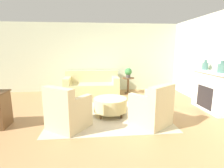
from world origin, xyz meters
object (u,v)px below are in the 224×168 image
at_px(armchair_right, 152,109).
at_px(vase_mantel_near, 205,66).
at_px(couch, 92,85).
at_px(vase_mantel_far, 222,68).
at_px(potted_plant_on_side_table, 128,72).
at_px(ottoman_table, 110,104).
at_px(side_table, 128,83).
at_px(armchair_left, 67,112).

bearing_deg(armchair_right, vase_mantel_near, 30.80).
distance_m(couch, armchair_right, 3.52).
bearing_deg(vase_mantel_far, potted_plant_on_side_table, 127.82).
bearing_deg(ottoman_table, side_table, 68.23).
relative_size(armchair_right, potted_plant_on_side_table, 2.76).
xyz_separation_m(ottoman_table, side_table, (0.92, 2.31, 0.13)).
xyz_separation_m(couch, potted_plant_on_side_table, (1.45, -0.18, 0.54)).
bearing_deg(armchair_left, ottoman_table, 34.85).
height_order(couch, vase_mantel_far, vase_mantel_far).
bearing_deg(vase_mantel_near, couch, 149.32).
bearing_deg(vase_mantel_far, ottoman_table, 175.45).
bearing_deg(couch, side_table, -7.21).
height_order(couch, armchair_left, armchair_left).
bearing_deg(armchair_left, potted_plant_on_side_table, 57.26).
distance_m(armchair_left, vase_mantel_far, 4.04).
relative_size(ottoman_table, vase_mantel_far, 2.79).
relative_size(couch, side_table, 3.34).
bearing_deg(vase_mantel_near, potted_plant_on_side_table, 136.91).
xyz_separation_m(side_table, vase_mantel_far, (1.97, -2.54, 0.84)).
bearing_deg(side_table, armchair_left, -122.74).
bearing_deg(couch, ottoman_table, -78.15).
relative_size(armchair_left, armchair_right, 1.00).
xyz_separation_m(vase_mantel_far, potted_plant_on_side_table, (-1.97, 2.54, -0.42)).
xyz_separation_m(couch, armchair_left, (-0.50, -3.20, 0.07)).
relative_size(armchair_right, vase_mantel_far, 3.34).
xyz_separation_m(side_table, vase_mantel_near, (1.97, -1.85, 0.83)).
bearing_deg(vase_mantel_near, armchair_right, -149.20).
height_order(couch, vase_mantel_near, vase_mantel_near).
distance_m(armchair_left, potted_plant_on_side_table, 3.62).
bearing_deg(armchair_left, vase_mantel_far, 6.98).
height_order(couch, ottoman_table, couch).
xyz_separation_m(armchair_left, armchair_right, (1.94, 0.00, 0.00)).
relative_size(armchair_right, ottoman_table, 1.20).
xyz_separation_m(armchair_left, vase_mantel_near, (3.92, 1.18, 0.88)).
distance_m(armchair_left, ottoman_table, 1.25).
height_order(ottoman_table, vase_mantel_far, vase_mantel_far).
bearing_deg(couch, vase_mantel_near, -30.68).
relative_size(vase_mantel_near, vase_mantel_far, 0.93).
relative_size(armchair_right, side_table, 1.64).
height_order(ottoman_table, vase_mantel_near, vase_mantel_near).
bearing_deg(vase_mantel_far, couch, 141.45).
height_order(armchair_right, potted_plant_on_side_table, potted_plant_on_side_table).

